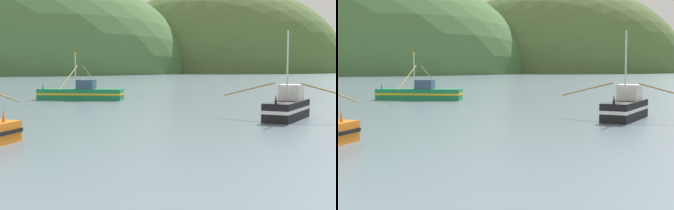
# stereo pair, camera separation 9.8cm
# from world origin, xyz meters

# --- Properties ---
(hill_mid_left) EXTENTS (127.66, 102.13, 90.01)m
(hill_mid_left) POSITION_xyz_m (-21.67, 252.76, 0.00)
(hill_mid_left) COLOR #516B38
(hill_mid_left) RESTS_ON ground
(fishing_boat_black) EXTENTS (9.91, 7.01, 6.77)m
(fishing_boat_black) POSITION_xyz_m (8.15, 29.39, 0.92)
(fishing_boat_black) COLOR black
(fishing_boat_black) RESTS_ON ground
(fishing_boat_green) EXTENTS (10.21, 15.22, 5.57)m
(fishing_boat_green) POSITION_xyz_m (-15.15, 45.49, 0.80)
(fishing_boat_green) COLOR #197A47
(fishing_boat_green) RESTS_ON ground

